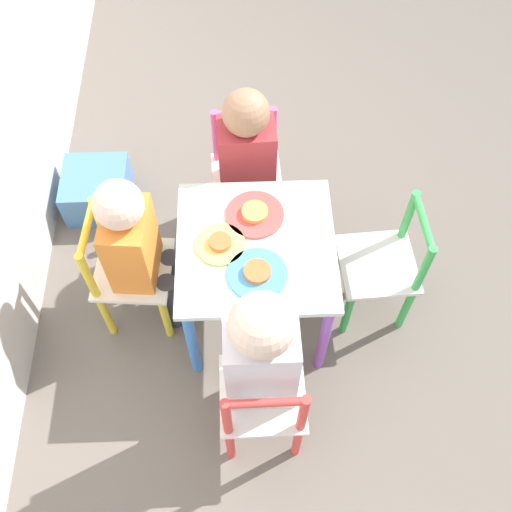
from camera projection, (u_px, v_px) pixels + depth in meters
ground_plane at (256, 311)px, 2.28m from camera, size 6.00×6.00×0.00m
kids_table at (256, 258)px, 1.95m from camera, size 0.50×0.50×0.47m
chair_yellow at (128, 272)px, 2.07m from camera, size 0.28×0.28×0.53m
chair_red at (263, 403)px, 1.82m from camera, size 0.26×0.26×0.53m
chair_pink at (247, 177)px, 2.29m from camera, size 0.27×0.27×0.53m
chair_green at (383, 267)px, 2.08m from camera, size 0.28×0.28×0.53m
child_back at (137, 246)px, 1.92m from camera, size 0.21×0.22×0.72m
child_left at (263, 356)px, 1.66m from camera, size 0.22×0.20×0.80m
child_right at (247, 159)px, 2.11m from camera, size 0.22×0.21×0.72m
plate_back at (220, 244)px, 1.87m from camera, size 0.16×0.16×0.03m
plate_left at (257, 273)px, 1.81m from camera, size 0.18×0.18×0.03m
plate_right at (255, 214)px, 1.93m from camera, size 0.19×0.19×0.03m
storage_bin at (97, 190)px, 2.48m from camera, size 0.26×0.26×0.17m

